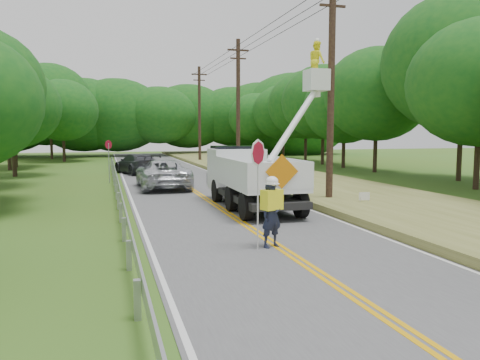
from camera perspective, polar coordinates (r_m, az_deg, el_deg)
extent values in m
plane|color=#465D1A|center=(11.34, 8.50, -10.55)|extent=(140.00, 140.00, 0.00)
cube|color=#4F4E51|center=(24.53, -5.14, -1.65)|extent=(7.20, 96.00, 0.02)
cube|color=#EAA307|center=(24.51, -5.37, -1.62)|extent=(0.12, 96.00, 0.00)
cube|color=#EAA307|center=(24.54, -4.91, -1.61)|extent=(0.12, 96.00, 0.00)
cube|color=silver|center=(24.13, -13.22, -1.87)|extent=(0.12, 96.00, 0.00)
cube|color=silver|center=(25.39, 2.53, -1.34)|extent=(0.12, 96.00, 0.00)
cube|color=#A3A5AB|center=(8.40, -12.37, -14.03)|extent=(0.12, 0.14, 0.70)
cube|color=#A3A5AB|center=(11.26, -13.35, -8.91)|extent=(0.12, 0.14, 0.70)
cube|color=#A3A5AB|center=(14.19, -13.91, -5.88)|extent=(0.12, 0.14, 0.70)
cube|color=#A3A5AB|center=(17.13, -14.28, -3.88)|extent=(0.12, 0.14, 0.70)
cube|color=#A3A5AB|center=(20.10, -14.54, -2.48)|extent=(0.12, 0.14, 0.70)
cube|color=#A3A5AB|center=(23.07, -14.73, -1.43)|extent=(0.12, 0.14, 0.70)
cube|color=#A3A5AB|center=(26.05, -14.88, -0.63)|extent=(0.12, 0.14, 0.70)
cube|color=#A3A5AB|center=(29.03, -15.00, 0.01)|extent=(0.12, 0.14, 0.70)
cube|color=#A3A5AB|center=(32.02, -15.09, 0.53)|extent=(0.12, 0.14, 0.70)
cube|color=#A3A5AB|center=(35.01, -15.17, 0.96)|extent=(0.12, 0.14, 0.70)
cube|color=#A3A5AB|center=(38.00, -15.24, 1.33)|extent=(0.12, 0.14, 0.70)
cube|color=#A3A5AB|center=(40.99, -15.29, 1.64)|extent=(0.12, 0.14, 0.70)
cube|color=#A3A5AB|center=(43.99, -15.34, 1.91)|extent=(0.12, 0.14, 0.70)
cube|color=#A3A5AB|center=(46.98, -15.39, 2.14)|extent=(0.12, 0.14, 0.70)
cube|color=#A3A5AB|center=(25.03, -14.62, -0.30)|extent=(0.05, 48.00, 0.34)
cylinder|color=black|center=(21.24, 11.00, 10.61)|extent=(0.30, 0.30, 10.00)
cube|color=black|center=(21.85, 11.19, 20.06)|extent=(1.20, 0.10, 0.10)
cylinder|color=black|center=(35.26, -0.22, 8.76)|extent=(0.30, 0.30, 10.00)
cube|color=black|center=(35.72, -0.23, 15.51)|extent=(1.60, 0.12, 0.12)
cube|color=black|center=(35.62, -0.23, 14.55)|extent=(1.20, 0.10, 0.10)
cylinder|color=black|center=(49.85, -4.95, 7.87)|extent=(0.30, 0.30, 10.00)
cube|color=black|center=(50.18, -4.99, 12.67)|extent=(1.60, 0.12, 0.12)
cube|color=black|center=(50.11, -4.98, 11.99)|extent=(1.20, 0.10, 0.10)
cylinder|color=black|center=(29.39, 1.99, 17.42)|extent=(0.03, 43.00, 0.03)
cylinder|color=black|center=(29.60, 3.34, 17.33)|extent=(0.03, 43.00, 0.03)
cylinder|color=black|center=(29.84, 4.67, 17.23)|extent=(0.03, 43.00, 0.03)
cube|color=brown|center=(26.75, 9.97, -0.79)|extent=(7.00, 96.00, 0.30)
cylinder|color=#332319|center=(37.48, -25.75, 2.59)|extent=(0.32, 0.32, 2.91)
ellipsoid|color=#124D18|center=(37.49, -25.99, 8.03)|extent=(6.80, 6.80, 5.98)
cylinder|color=#332319|center=(44.19, -26.22, 2.56)|extent=(0.32, 0.32, 2.28)
ellipsoid|color=#124D18|center=(44.15, -26.39, 6.17)|extent=(5.32, 5.32, 4.68)
cylinder|color=#332319|center=(47.36, -25.63, 3.26)|extent=(0.32, 0.32, 3.10)
ellipsoid|color=#124D18|center=(47.39, -25.83, 7.83)|extent=(7.22, 7.22, 6.36)
cylinder|color=#332319|center=(54.43, -20.61, 3.79)|extent=(0.32, 0.32, 3.23)
ellipsoid|color=#124D18|center=(54.46, -20.76, 7.94)|extent=(7.54, 7.54, 6.63)
cylinder|color=#332319|center=(60.68, -21.95, 4.33)|extent=(0.32, 0.32, 4.12)
ellipsoid|color=#124D18|center=(60.79, -22.13, 9.07)|extent=(9.61, 9.61, 8.46)
cylinder|color=#332319|center=(29.31, 26.86, 2.30)|extent=(0.32, 0.32, 3.42)
cylinder|color=#332319|center=(33.96, 25.15, 3.65)|extent=(0.32, 0.32, 4.45)
ellipsoid|color=#124D18|center=(34.25, 25.55, 12.78)|extent=(10.39, 10.39, 9.14)
cylinder|color=#332319|center=(38.96, 16.11, 3.53)|extent=(0.32, 0.32, 3.58)
ellipsoid|color=#124D18|center=(39.05, 16.29, 9.97)|extent=(8.36, 8.36, 7.36)
cylinder|color=#332319|center=(43.12, 12.46, 3.53)|extent=(0.32, 0.32, 3.15)
ellipsoid|color=#124D18|center=(43.14, 12.58, 8.64)|extent=(7.34, 7.34, 6.46)
cylinder|color=#332319|center=(47.49, 10.01, 4.03)|extent=(0.32, 0.32, 3.57)
ellipsoid|color=#124D18|center=(47.56, 10.11, 9.30)|extent=(8.34, 8.34, 7.34)
cylinder|color=#332319|center=(51.86, 7.97, 4.21)|extent=(0.32, 0.32, 3.57)
ellipsoid|color=#124D18|center=(51.92, 8.04, 9.02)|extent=(8.33, 8.33, 7.33)
cylinder|color=#332319|center=(57.38, 5.28, 4.22)|extent=(0.32, 0.32, 3.24)
ellipsoid|color=#124D18|center=(57.41, 5.31, 8.18)|extent=(7.57, 7.57, 6.66)
cylinder|color=#332319|center=(60.12, 1.90, 4.18)|extent=(0.32, 0.32, 2.96)
ellipsoid|color=#124D18|center=(60.12, 1.91, 7.63)|extent=(6.91, 6.91, 6.08)
ellipsoid|color=#124D18|center=(69.02, -26.59, 7.12)|extent=(13.26, 9.95, 9.95)
ellipsoid|color=#124D18|center=(67.64, -22.58, 7.33)|extent=(10.83, 8.12, 8.12)
ellipsoid|color=#124D18|center=(66.40, -18.50, 7.51)|extent=(13.03, 9.78, 9.78)
ellipsoid|color=#124D18|center=(66.10, -14.72, 7.63)|extent=(13.17, 9.88, 9.88)
ellipsoid|color=#124D18|center=(64.72, -9.81, 7.77)|extent=(10.24, 7.68, 7.68)
ellipsoid|color=#124D18|center=(68.71, -6.27, 7.70)|extent=(12.27, 9.20, 9.20)
ellipsoid|color=#124D18|center=(69.31, -0.84, 7.72)|extent=(11.46, 8.59, 8.59)
ellipsoid|color=#124D18|center=(69.58, 2.50, 7.71)|extent=(13.26, 9.94, 9.94)
ellipsoid|color=#124D18|center=(69.34, 6.75, 7.68)|extent=(16.75, 12.56, 12.56)
imported|color=#191E33|center=(12.95, 3.88, -4.20)|extent=(0.77, 0.64, 1.83)
cube|color=yellow|center=(12.89, 3.89, -2.39)|extent=(0.64, 0.51, 0.55)
ellipsoid|color=white|center=(12.82, 3.91, -0.14)|extent=(0.34, 0.34, 0.27)
cylinder|color=#B7B7B7|center=(12.65, 2.18, -2.76)|extent=(0.04, 0.04, 2.56)
cylinder|color=maroon|center=(12.52, 2.20, 3.31)|extent=(0.56, 0.52, 0.73)
cylinder|color=black|center=(16.88, 0.73, -3.23)|extent=(0.33, 1.02, 1.02)
cylinder|color=black|center=(17.59, 7.41, -2.91)|extent=(0.33, 1.02, 1.02)
cylinder|color=black|center=(18.91, -1.06, -2.25)|extent=(0.33, 1.02, 1.02)
cylinder|color=black|center=(19.54, 4.99, -2.01)|extent=(0.33, 1.02, 1.02)
cylinder|color=black|center=(21.48, -2.82, -1.29)|extent=(0.33, 1.02, 1.02)
cylinder|color=black|center=(22.03, 2.59, -1.11)|extent=(0.33, 1.02, 1.02)
cube|color=black|center=(19.49, 1.74, -1.79)|extent=(2.30, 6.83, 0.27)
cube|color=white|center=(18.72, 2.41, -0.47)|extent=(2.49, 4.91, 0.23)
cube|color=white|center=(18.34, -1.16, 1.08)|extent=(0.11, 4.89, 0.96)
cube|color=white|center=(19.08, 5.86, 1.23)|extent=(0.11, 4.89, 0.96)
cube|color=white|center=(16.39, 5.02, 0.49)|extent=(2.45, 0.09, 0.96)
cube|color=white|center=(22.15, -0.45, 1.34)|extent=(2.41, 2.04, 1.91)
cube|color=black|center=(22.31, -0.59, 3.15)|extent=(2.14, 1.40, 0.80)
cube|color=white|center=(17.57, 3.59, 0.86)|extent=(0.97, 0.97, 0.85)
cube|color=white|center=(20.98, 9.28, 11.87)|extent=(0.90, 0.90, 0.90)
imported|color=yellow|center=(21.08, 9.32, 14.10)|extent=(0.62, 0.80, 1.65)
cube|color=orange|center=(16.31, 5.11, 1.02)|extent=(1.20, 0.05, 1.20)
imported|color=silver|center=(27.01, -9.37, 0.74)|extent=(2.72, 5.86, 1.62)
imported|color=#3A3B42|center=(36.95, -12.44, 1.96)|extent=(3.57, 5.71, 1.54)
cylinder|color=#A3A5AB|center=(30.64, -15.63, 2.00)|extent=(0.06, 0.06, 2.53)
cylinder|color=maroon|center=(30.59, -15.69, 4.15)|extent=(0.44, 0.40, 0.57)
cube|color=white|center=(20.31, 14.87, -1.92)|extent=(0.47, 0.06, 0.33)
cylinder|color=#A3A5AB|center=(20.26, 14.39, -2.74)|extent=(0.02, 0.02, 0.47)
cylinder|color=#A3A5AB|center=(20.45, 15.31, -2.68)|extent=(0.02, 0.02, 0.47)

